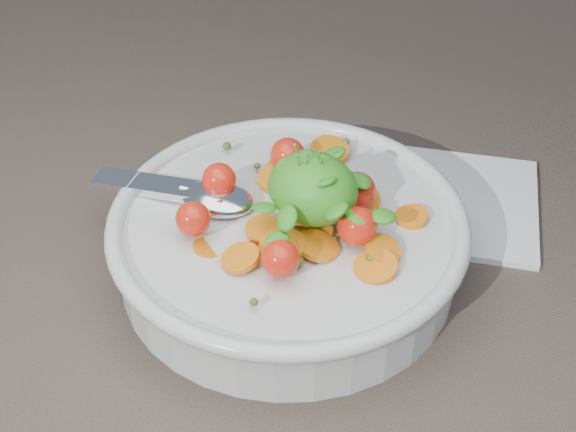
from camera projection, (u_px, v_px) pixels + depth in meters
The scene contains 3 objects.
ground at pixel (285, 298), 0.62m from camera, with size 6.00×6.00×0.00m, color #6A5A4C.
bowl at pixel (288, 238), 0.62m from camera, with size 0.30×0.28×0.12m.
napkin at pixel (441, 200), 0.71m from camera, with size 0.16×0.14×0.01m, color white.
Camera 1 is at (0.27, -0.34, 0.44)m, focal length 50.00 mm.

